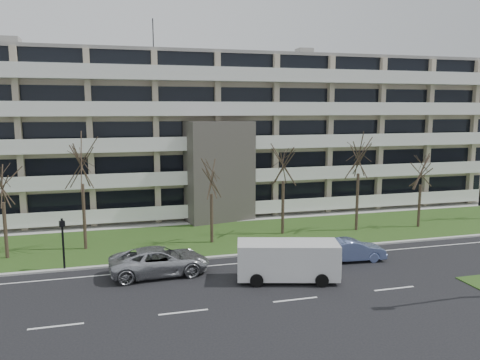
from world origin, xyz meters
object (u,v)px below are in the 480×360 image
object	(u,v)px
blue_sedan	(352,250)
white_van	(289,258)
silver_pickup	(160,261)
pedestrian_signal	(63,237)

from	to	relation	value
blue_sedan	white_van	bearing A→B (deg)	117.53
silver_pickup	pedestrian_signal	xyz separation A→B (m)	(-5.76, 2.30, 1.29)
silver_pickup	white_van	distance (m)	7.91
blue_sedan	pedestrian_signal	xyz separation A→B (m)	(-18.43, 2.97, 1.40)
pedestrian_signal	silver_pickup	bearing A→B (deg)	-42.73
white_van	pedestrian_signal	xyz separation A→B (m)	(-13.08, 5.24, 0.75)
blue_sedan	white_van	world-z (taller)	white_van
silver_pickup	blue_sedan	bearing A→B (deg)	-95.96
silver_pickup	blue_sedan	world-z (taller)	silver_pickup
silver_pickup	white_van	size ratio (longest dim) A/B	0.96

